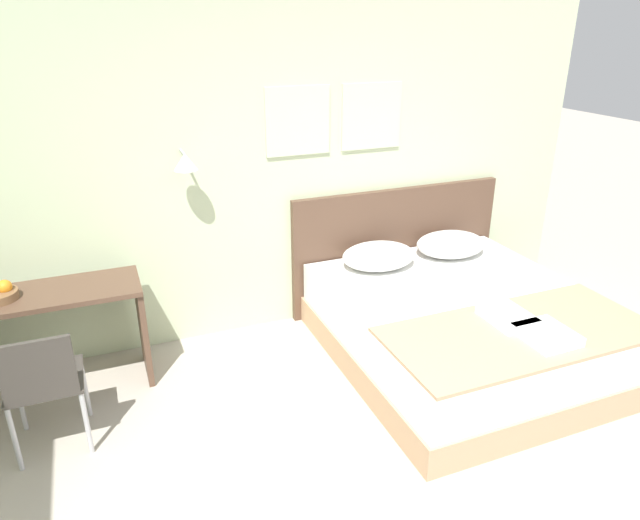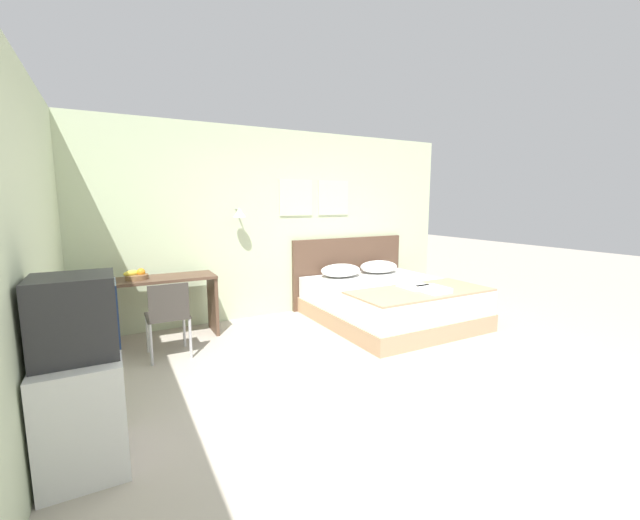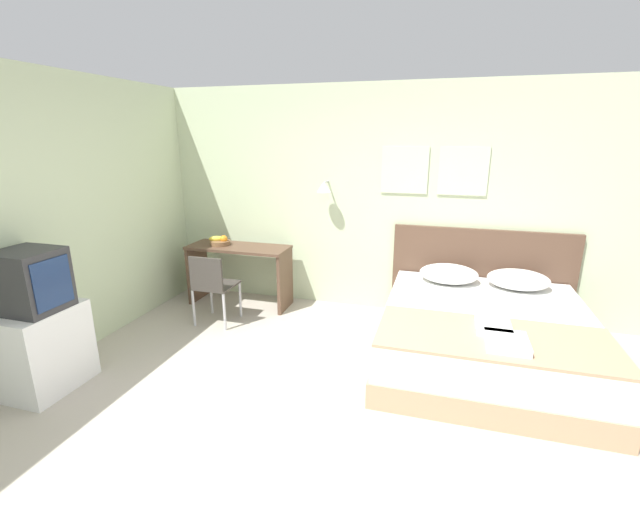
# 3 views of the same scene
# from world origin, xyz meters

# --- Properties ---
(ground_plane) EXTENTS (24.00, 24.00, 0.00)m
(ground_plane) POSITION_xyz_m (0.00, 0.00, 0.00)
(ground_plane) COLOR #B2A899
(wall_back) EXTENTS (5.93, 0.31, 2.65)m
(wall_back) POSITION_xyz_m (0.01, 2.54, 1.33)
(wall_back) COLOR beige
(wall_back) RESTS_ON ground_plane
(bed) EXTENTS (1.86, 2.04, 0.53)m
(bed) POSITION_xyz_m (1.27, 1.43, 0.26)
(bed) COLOR tan
(bed) RESTS_ON ground_plane
(headboard) EXTENTS (1.98, 0.06, 1.08)m
(headboard) POSITION_xyz_m (1.27, 2.48, 0.54)
(headboard) COLOR brown
(headboard) RESTS_ON ground_plane
(pillow_left) EXTENTS (0.62, 0.48, 0.19)m
(pillow_left) POSITION_xyz_m (0.92, 2.16, 0.63)
(pillow_left) COLOR white
(pillow_left) RESTS_ON bed
(pillow_right) EXTENTS (0.62, 0.48, 0.19)m
(pillow_right) POSITION_xyz_m (1.62, 2.16, 0.63)
(pillow_right) COLOR white
(pillow_right) RESTS_ON bed
(throw_blanket) EXTENTS (1.80, 0.82, 0.02)m
(throw_blanket) POSITION_xyz_m (1.27, 0.84, 0.54)
(throw_blanket) COLOR tan
(throw_blanket) RESTS_ON bed
(folded_towel_near_foot) EXTENTS (0.27, 0.35, 0.06)m
(folded_towel_near_foot) POSITION_xyz_m (1.27, 0.98, 0.59)
(folded_towel_near_foot) COLOR white
(folded_towel_near_foot) RESTS_ON throw_blanket
(folded_towel_mid_bed) EXTENTS (0.30, 0.34, 0.06)m
(folded_towel_mid_bed) POSITION_xyz_m (1.34, 0.69, 0.59)
(folded_towel_mid_bed) COLOR white
(folded_towel_mid_bed) RESTS_ON throw_blanket
(desk) EXTENTS (1.26, 0.49, 0.76)m
(desk) POSITION_xyz_m (-1.60, 2.15, 0.53)
(desk) COLOR brown
(desk) RESTS_ON ground_plane
(desk_chair) EXTENTS (0.42, 0.42, 0.82)m
(desk_chair) POSITION_xyz_m (-1.60, 1.48, 0.49)
(desk_chair) COLOR #3D3833
(desk_chair) RESTS_ON ground_plane
(fruit_bowl) EXTENTS (0.27, 0.25, 0.12)m
(fruit_bowl) POSITION_xyz_m (-1.84, 2.14, 0.80)
(fruit_bowl) COLOR brown
(fruit_bowl) RESTS_ON desk
(tv_stand) EXTENTS (0.47, 0.63, 0.71)m
(tv_stand) POSITION_xyz_m (-2.31, -0.05, 0.36)
(tv_stand) COLOR white
(tv_stand) RESTS_ON ground_plane
(television) EXTENTS (0.46, 0.42, 0.50)m
(television) POSITION_xyz_m (-2.31, -0.05, 0.96)
(television) COLOR #2D2D30
(television) RESTS_ON tv_stand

